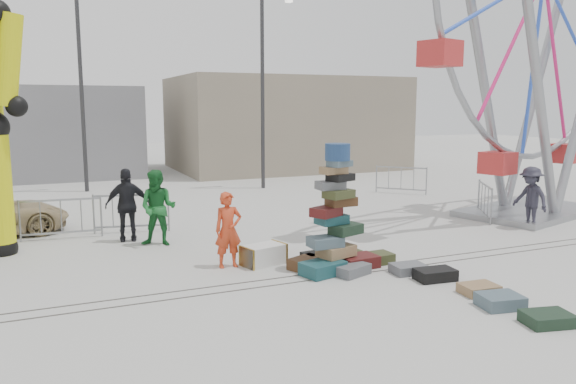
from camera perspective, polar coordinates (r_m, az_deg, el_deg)
name	(u,v)px	position (r m, az deg, el deg)	size (l,w,h in m)	color
ground	(357,284)	(11.30, 7.07, -9.30)	(90.00, 90.00, 0.00)	#9E9E99
track_line_near	(343,276)	(11.79, 5.58, -8.48)	(40.00, 0.04, 0.01)	#47443F
track_line_far	(334,271)	(12.13, 4.65, -7.98)	(40.00, 0.04, 0.01)	#47443F
building_right	(285,123)	(31.81, -0.35, 6.99)	(12.00, 8.00, 5.00)	gray
building_left	(33,131)	(31.25, -24.52, 5.62)	(10.00, 8.00, 4.40)	gray
lamp_post_right	(265,82)	(23.85, -2.40, 11.14)	(1.41, 0.25, 8.00)	#2D2D30
lamp_post_left	(83,81)	(24.30, -20.07, 10.59)	(1.41, 0.25, 8.00)	#2D2D30
suitcase_tower	(335,234)	(12.10, 4.75, -4.32)	(1.97, 1.73, 2.71)	#1B4D53
ferris_wheel	(542,6)	(19.84, 24.42, 16.80)	(11.02, 4.00, 13.25)	gray
steamer_trunk	(263,255)	(12.53, -2.51, -6.38)	(0.94, 0.55, 0.44)	silver
row_case_0	(377,258)	(12.78, 9.01, -6.65)	(0.69, 0.49, 0.23)	#3D4321
row_case_1	(408,269)	(12.17, 12.12, -7.62)	(0.70, 0.51, 0.20)	slate
row_case_2	(435,274)	(11.83, 14.73, -8.11)	(0.80, 0.49, 0.23)	black
row_case_3	(479,289)	(11.25, 18.82, -9.31)	(0.68, 0.51, 0.18)	#99764E
row_case_4	(500,301)	(10.65, 20.75, -10.30)	(0.73, 0.58, 0.23)	slate
row_case_5	(548,319)	(10.15, 24.87, -11.60)	(0.76, 0.54, 0.20)	#1B3221
barricade_dummy_b	(61,219)	(15.92, -22.04, -2.53)	(2.00, 0.10, 1.10)	gray
barricade_dummy_c	(132,213)	(16.13, -15.60, -2.07)	(2.00, 0.10, 1.10)	gray
barricade_wheel_front	(485,201)	(18.49, 19.35, -0.89)	(2.00, 0.10, 1.10)	gray
barricade_wheel_back	(401,180)	(22.89, 11.41, 1.21)	(2.00, 0.10, 1.10)	gray
pedestrian_red	(228,230)	(12.25, -6.09, -3.84)	(0.60, 0.40, 1.66)	red
pedestrian_green	(158,208)	(14.41, -13.06, -1.59)	(0.93, 0.73, 1.92)	#186228
pedestrian_black	(128,205)	(15.03, -15.98, -1.30)	(1.12, 0.46, 1.91)	black
pedestrian_grey	(530,198)	(17.46, 23.41, -0.53)	(1.15, 0.66, 1.78)	#252430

